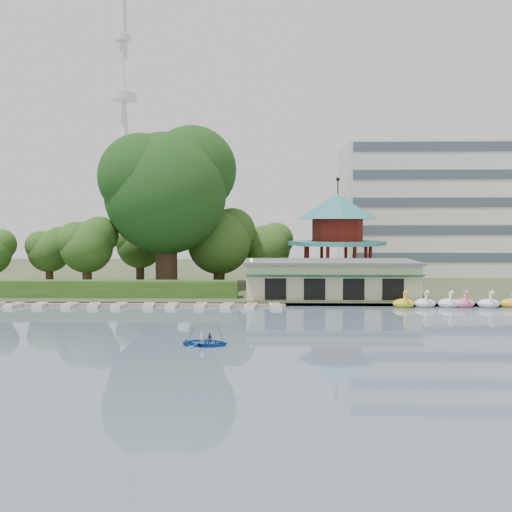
{
  "coord_description": "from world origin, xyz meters",
  "views": [
    {
      "loc": [
        3.22,
        -40.13,
        8.28
      ],
      "look_at": [
        2.0,
        18.0,
        5.0
      ],
      "focal_mm": 40.0,
      "sensor_mm": 36.0,
      "label": 1
    }
  ],
  "objects_px": {
    "boathouse": "(330,278)",
    "rowboat_with_passengers": "(206,339)",
    "pavilion": "(337,230)",
    "big_tree": "(168,185)",
    "dock": "(119,304)"
  },
  "relations": [
    {
      "from": "boathouse",
      "to": "pavilion",
      "type": "relative_size",
      "value": 1.38
    },
    {
      "from": "dock",
      "to": "big_tree",
      "type": "xyz_separation_m",
      "value": [
        3.2,
        11.04,
        12.76
      ]
    },
    {
      "from": "boathouse",
      "to": "pavilion",
      "type": "distance_m",
      "value": 11.43
    },
    {
      "from": "rowboat_with_passengers",
      "to": "dock",
      "type": "bearing_deg",
      "value": 119.96
    },
    {
      "from": "big_tree",
      "to": "rowboat_with_passengers",
      "type": "bearing_deg",
      "value": -75.47
    },
    {
      "from": "boathouse",
      "to": "pavilion",
      "type": "xyz_separation_m",
      "value": [
        2.0,
        10.03,
        5.11
      ]
    },
    {
      "from": "dock",
      "to": "boathouse",
      "type": "height_order",
      "value": "boathouse"
    },
    {
      "from": "dock",
      "to": "rowboat_with_passengers",
      "type": "distance_m",
      "value": 22.03
    },
    {
      "from": "pavilion",
      "to": "big_tree",
      "type": "distance_m",
      "value": 21.82
    },
    {
      "from": "dock",
      "to": "rowboat_with_passengers",
      "type": "xyz_separation_m",
      "value": [
        11.0,
        -19.08,
        0.32
      ]
    },
    {
      "from": "boathouse",
      "to": "rowboat_with_passengers",
      "type": "xyz_separation_m",
      "value": [
        -11.0,
        -23.86,
        -1.93
      ]
    },
    {
      "from": "boathouse",
      "to": "big_tree",
      "type": "height_order",
      "value": "big_tree"
    },
    {
      "from": "dock",
      "to": "boathouse",
      "type": "relative_size",
      "value": 1.83
    },
    {
      "from": "pavilion",
      "to": "big_tree",
      "type": "relative_size",
      "value": 0.68
    },
    {
      "from": "pavilion",
      "to": "big_tree",
      "type": "height_order",
      "value": "big_tree"
    }
  ]
}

